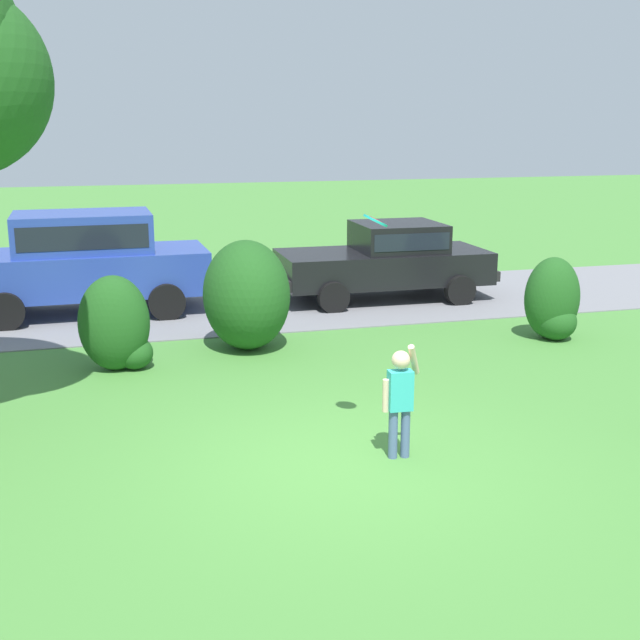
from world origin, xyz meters
The scene contains 9 objects.
ground_plane centered at (0.00, 0.00, 0.00)m, with size 80.00×80.00×0.00m, color #478438.
driveway_strip centered at (0.00, 7.76, 0.01)m, with size 28.00×4.40×0.02m, color slate.
shrub_near_tree centered at (-2.15, 4.15, 0.66)m, with size 1.05×0.83×1.41m.
shrub_centre_left centered at (-0.10, 4.80, 0.88)m, with size 1.38×1.64×1.75m.
shrub_centre centered at (4.95, 4.05, 0.61)m, with size 0.94×0.85×1.38m.
parked_sedan centered at (3.35, 7.76, 0.85)m, with size 4.42×2.13×1.56m.
parked_suv centered at (-2.59, 7.99, 1.08)m, with size 4.73×2.17×1.92m.
child_thrower centered at (0.70, -0.01, 0.72)m, with size 0.46×0.26×1.29m.
frisbee centered at (0.50, 0.30, 2.56)m, with size 0.27×0.28×0.16m.
Camera 1 is at (-2.36, -7.94, 3.61)m, focal length 46.46 mm.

